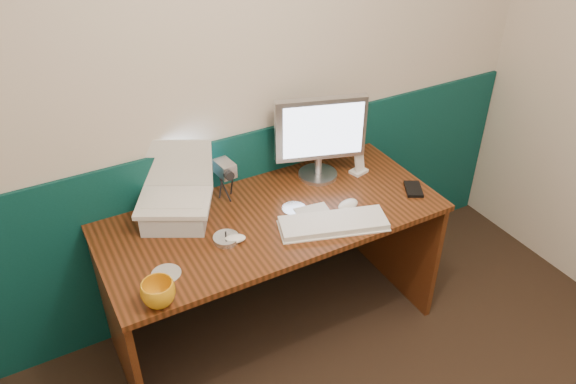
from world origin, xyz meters
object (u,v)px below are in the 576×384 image
desk (274,275)px  camcorder (226,182)px  monitor (319,137)px  keyboard (333,224)px  mug (158,293)px  laptop (171,179)px

desk → camcorder: size_ratio=9.03×
monitor → keyboard: size_ratio=0.93×
mug → camcorder: bearing=46.2°
keyboard → camcorder: 0.56m
laptop → mug: laptop is taller
laptop → monitor: size_ratio=0.72×
mug → camcorder: (0.51, 0.53, 0.04)m
monitor → camcorder: (-0.49, 0.04, -0.14)m
keyboard → mug: 0.84m
desk → monitor: (0.36, 0.19, 0.60)m
desk → monitor: 0.73m
desk → laptop: 0.75m
mug → laptop: bearing=63.6°
camcorder → monitor: bearing=-11.6°
desk → keyboard: (0.20, -0.21, 0.39)m
monitor → laptop: bearing=-160.5°
mug → keyboard: bearing=6.0°
desk → keyboard: bearing=-45.8°
monitor → camcorder: bearing=-167.2°
keyboard → desk: bearing=151.9°
desk → camcorder: camcorder is taller
mug → camcorder: size_ratio=0.74×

